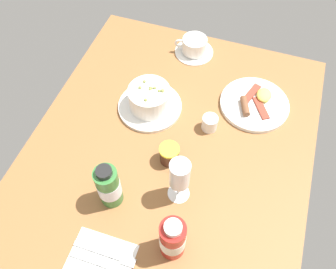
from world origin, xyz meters
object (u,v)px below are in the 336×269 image
object	(u,v)px
porridge_bowl	(149,99)
sauce_bottle_red	(173,239)
coffee_cup	(194,46)
wine_glass	(180,176)
jam_jar	(169,154)
cutlery_setting	(103,258)
creamer_jug	(210,123)
sauce_bottle_green	(109,186)
breakfast_plate	(255,103)

from	to	relation	value
porridge_bowl	sauce_bottle_red	distance (cm)	45.91
coffee_cup	wine_glass	xyz separation A→B (cm)	(54.98, 11.70, 7.89)
coffee_cup	jam_jar	xyz separation A→B (cm)	(45.59, 5.83, 0.24)
cutlery_setting	wine_glass	xyz separation A→B (cm)	(-22.89, 12.50, 10.54)
porridge_bowl	jam_jar	size ratio (longest dim) A/B	3.29
wine_glass	jam_jar	xyz separation A→B (cm)	(-9.39, -5.87, -7.65)
wine_glass	sauce_bottle_red	size ratio (longest dim) A/B	0.99
cutlery_setting	creamer_jug	size ratio (longest dim) A/B	2.88
coffee_cup	sauce_bottle_green	distance (cm)	62.48
creamer_jug	sauce_bottle_red	bearing A→B (deg)	1.14
porridge_bowl	wine_glass	xyz separation A→B (cm)	(25.87, 18.04, 6.71)
coffee_cup	sauce_bottle_red	bearing A→B (deg)	11.93
wine_glass	jam_jar	size ratio (longest dim) A/B	2.61
cutlery_setting	breakfast_plate	bearing A→B (deg)	156.32
wine_glass	porridge_bowl	bearing A→B (deg)	-145.11
creamer_jug	breakfast_plate	world-z (taller)	creamer_jug
sauce_bottle_red	wine_glass	bearing A→B (deg)	-168.37
creamer_jug	porridge_bowl	bearing A→B (deg)	-94.71
cutlery_setting	coffee_cup	distance (cm)	77.92
porridge_bowl	cutlery_setting	bearing A→B (deg)	6.48
creamer_jug	wine_glass	distance (cm)	25.66
creamer_jug	wine_glass	bearing A→B (deg)	-5.34
wine_glass	jam_jar	distance (cm)	13.46
creamer_jug	cutlery_setting	bearing A→B (deg)	-17.41
creamer_jug	jam_jar	size ratio (longest dim) A/B	0.93
porridge_bowl	creamer_jug	distance (cm)	20.43
porridge_bowl	coffee_cup	xyz separation A→B (cm)	(-29.11, 6.34, -1.18)
sauce_bottle_red	sauce_bottle_green	xyz separation A→B (cm)	(-7.65, -19.95, -0.08)
sauce_bottle_red	sauce_bottle_green	bearing A→B (deg)	-110.98
sauce_bottle_red	breakfast_plate	bearing A→B (deg)	168.12
jam_jar	sauce_bottle_green	bearing A→B (deg)	-33.79
sauce_bottle_green	breakfast_plate	bearing A→B (deg)	145.34
sauce_bottle_red	porridge_bowl	bearing A→B (deg)	-152.58
sauce_bottle_red	cutlery_setting	bearing A→B (deg)	-62.39
coffee_cup	cutlery_setting	bearing A→B (deg)	-0.59
cutlery_setting	sauce_bottle_green	bearing A→B (deg)	-164.38
jam_jar	cutlery_setting	bearing A→B (deg)	-11.60
porridge_bowl	creamer_jug	world-z (taller)	porridge_bowl
porridge_bowl	breakfast_plate	distance (cm)	34.38
coffee_cup	breakfast_plate	xyz separation A→B (cm)	(17.25, 25.78, -1.98)
porridge_bowl	sauce_bottle_red	world-z (taller)	sauce_bottle_red
breakfast_plate	sauce_bottle_red	bearing A→B (deg)	-11.88
coffee_cup	porridge_bowl	bearing A→B (deg)	-12.29
sauce_bottle_green	wine_glass	bearing A→B (deg)	112.79
coffee_cup	breakfast_plate	distance (cm)	31.08
breakfast_plate	cutlery_setting	bearing A→B (deg)	-23.68
creamer_jug	breakfast_plate	distance (cm)	18.04
coffee_cup	jam_jar	size ratio (longest dim) A/B	2.25
creamer_jug	jam_jar	distance (cm)	16.91
jam_jar	breakfast_plate	xyz separation A→B (cm)	(-28.34, 19.96, -2.22)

